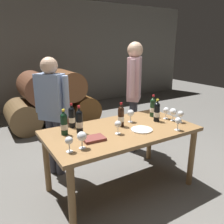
% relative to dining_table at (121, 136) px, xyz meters
% --- Properties ---
extents(ground_plane, '(14.00, 14.00, 0.00)m').
position_rel_dining_table_xyz_m(ground_plane, '(0.00, 0.00, -0.67)').
color(ground_plane, '#66635E').
extents(cellar_back_wall, '(10.00, 0.24, 2.80)m').
position_rel_dining_table_xyz_m(cellar_back_wall, '(0.00, 4.20, 0.73)').
color(cellar_back_wall, slate).
rests_on(cellar_back_wall, ground_plane).
extents(barrel_stack, '(1.86, 0.90, 1.15)m').
position_rel_dining_table_xyz_m(barrel_stack, '(0.00, 2.60, -0.15)').
color(barrel_stack, brown).
rests_on(barrel_stack, ground_plane).
extents(dining_table, '(1.70, 0.90, 0.76)m').
position_rel_dining_table_xyz_m(dining_table, '(0.00, 0.00, 0.00)').
color(dining_table, olive).
rests_on(dining_table, ground_plane).
extents(wine_bottle_0, '(0.07, 0.07, 0.31)m').
position_rel_dining_table_xyz_m(wine_bottle_0, '(-0.45, 0.14, 0.22)').
color(wine_bottle_0, black).
rests_on(wine_bottle_0, dining_table).
extents(wine_bottle_1, '(0.07, 0.07, 0.28)m').
position_rel_dining_table_xyz_m(wine_bottle_1, '(-0.60, 0.17, 0.21)').
color(wine_bottle_1, black).
rests_on(wine_bottle_1, dining_table).
extents(wine_bottle_2, '(0.07, 0.07, 0.29)m').
position_rel_dining_table_xyz_m(wine_bottle_2, '(-0.45, 0.34, 0.22)').
color(wine_bottle_2, black).
rests_on(wine_bottle_2, dining_table).
extents(wine_bottle_3, '(0.07, 0.07, 0.28)m').
position_rel_dining_table_xyz_m(wine_bottle_3, '(0.53, -0.00, 0.21)').
color(wine_bottle_3, black).
rests_on(wine_bottle_3, dining_table).
extents(wine_bottle_4, '(0.07, 0.07, 0.29)m').
position_rel_dining_table_xyz_m(wine_bottle_4, '(0.61, 0.18, 0.22)').
color(wine_bottle_4, '#19381E').
rests_on(wine_bottle_4, dining_table).
extents(wine_bottle_5, '(0.07, 0.07, 0.28)m').
position_rel_dining_table_xyz_m(wine_bottle_5, '(0.05, 0.08, 0.22)').
color(wine_bottle_5, black).
rests_on(wine_bottle_5, dining_table).
extents(wine_glass_0, '(0.07, 0.07, 0.15)m').
position_rel_dining_table_xyz_m(wine_glass_0, '(-0.11, -0.10, 0.20)').
color(wine_glass_0, white).
rests_on(wine_glass_0, dining_table).
extents(wine_glass_1, '(0.07, 0.07, 0.15)m').
position_rel_dining_table_xyz_m(wine_glass_1, '(-0.71, -0.23, 0.19)').
color(wine_glass_1, white).
rests_on(wine_glass_1, dining_table).
extents(wine_glass_2, '(0.08, 0.08, 0.16)m').
position_rel_dining_table_xyz_m(wine_glass_2, '(0.23, 0.14, 0.20)').
color(wine_glass_2, white).
rests_on(wine_glass_2, dining_table).
extents(wine_glass_3, '(0.09, 0.09, 0.16)m').
position_rel_dining_table_xyz_m(wine_glass_3, '(0.72, -0.09, 0.20)').
color(wine_glass_3, white).
rests_on(wine_glass_3, dining_table).
extents(wine_glass_4, '(0.07, 0.07, 0.15)m').
position_rel_dining_table_xyz_m(wine_glass_4, '(0.74, -0.19, 0.20)').
color(wine_glass_4, white).
rests_on(wine_glass_4, dining_table).
extents(wine_glass_5, '(0.07, 0.07, 0.15)m').
position_rel_dining_table_xyz_m(wine_glass_5, '(0.52, -0.35, 0.20)').
color(wine_glass_5, white).
rests_on(wine_glass_5, dining_table).
extents(wine_glass_6, '(0.08, 0.08, 0.15)m').
position_rel_dining_table_xyz_m(wine_glass_6, '(0.70, 0.01, 0.20)').
color(wine_glass_6, white).
rests_on(wine_glass_6, dining_table).
extents(wine_glass_7, '(0.09, 0.09, 0.16)m').
position_rel_dining_table_xyz_m(wine_glass_7, '(-0.58, -0.23, 0.21)').
color(wine_glass_7, white).
rests_on(wine_glass_7, dining_table).
extents(tasting_notebook, '(0.23, 0.17, 0.03)m').
position_rel_dining_table_xyz_m(tasting_notebook, '(-0.40, -0.11, 0.11)').
color(tasting_notebook, brown).
rests_on(tasting_notebook, dining_table).
extents(serving_plate, '(0.24, 0.24, 0.01)m').
position_rel_dining_table_xyz_m(serving_plate, '(0.18, -0.15, 0.10)').
color(serving_plate, white).
rests_on(serving_plate, dining_table).
extents(sommelier_presenting, '(0.37, 0.38, 1.72)m').
position_rel_dining_table_xyz_m(sommelier_presenting, '(0.73, 0.75, 0.37)').
color(sommelier_presenting, '#383842').
rests_on(sommelier_presenting, ground_plane).
extents(taster_seated_left, '(0.34, 0.41, 1.54)m').
position_rel_dining_table_xyz_m(taster_seated_left, '(-0.56, 0.72, 0.25)').
color(taster_seated_left, '#383842').
rests_on(taster_seated_left, ground_plane).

